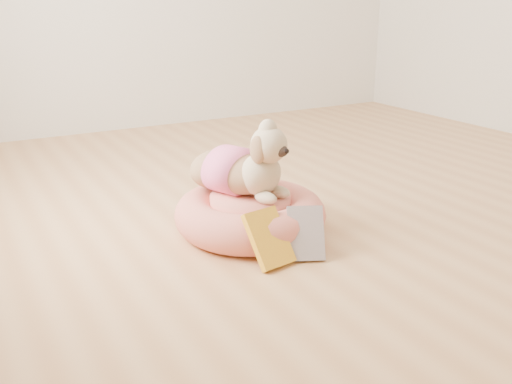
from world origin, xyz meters
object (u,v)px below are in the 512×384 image
book_yellow (269,238)px  dog (243,154)px  pet_bed (250,214)px  book_white (306,233)px

book_yellow → dog: bearing=69.5°
pet_bed → dog: dog is taller
book_yellow → book_white: book_yellow is taller
pet_bed → dog: (-0.01, 0.04, 0.26)m
dog → book_yellow: dog is taller
dog → book_white: dog is taller
pet_bed → dog: size_ratio=1.38×
pet_bed → book_yellow: bearing=-105.9°
pet_bed → dog: 0.26m
dog → book_white: bearing=-100.0°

